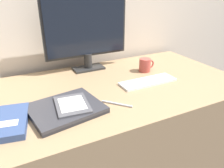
% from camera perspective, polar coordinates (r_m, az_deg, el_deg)
% --- Properties ---
extents(desk, '(1.55, 0.77, 0.75)m').
position_cam_1_polar(desk, '(1.36, -2.04, -15.24)').
color(desk, '#997A56').
rests_on(desk, ground_plane).
extents(monitor, '(0.52, 0.11, 0.45)m').
position_cam_1_polar(monitor, '(1.35, -6.68, 13.72)').
color(monitor, '#262626').
rests_on(monitor, desk).
extents(keyboard, '(0.32, 0.10, 0.01)m').
position_cam_1_polar(keyboard, '(1.23, 9.37, 0.65)').
color(keyboard, silver).
rests_on(keyboard, desk).
extents(laptop, '(0.33, 0.29, 0.02)m').
position_cam_1_polar(laptop, '(0.96, -12.01, -6.29)').
color(laptop, '#232328').
rests_on(laptop, desk).
extents(ereader, '(0.16, 0.19, 0.01)m').
position_cam_1_polar(ereader, '(0.95, -10.36, -5.29)').
color(ereader, '#4C4C51').
rests_on(ereader, laptop).
extents(notebook, '(0.20, 0.26, 0.03)m').
position_cam_1_polar(notebook, '(0.95, -25.99, -8.96)').
color(notebook, '#334775').
rests_on(notebook, desk).
extents(coffee_mug, '(0.10, 0.07, 0.08)m').
position_cam_1_polar(coffee_mug, '(1.38, 8.68, 4.93)').
color(coffee_mug, '#B7473D').
rests_on(coffee_mug, desk).
extents(pen, '(0.10, 0.11, 0.01)m').
position_cam_1_polar(pen, '(0.99, 1.33, -5.18)').
color(pen, silver).
rests_on(pen, desk).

